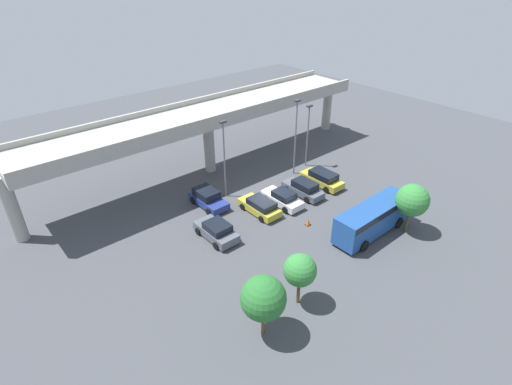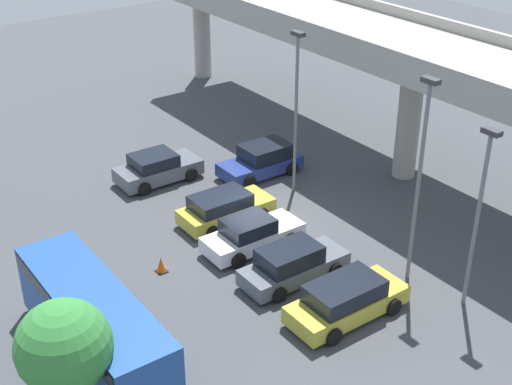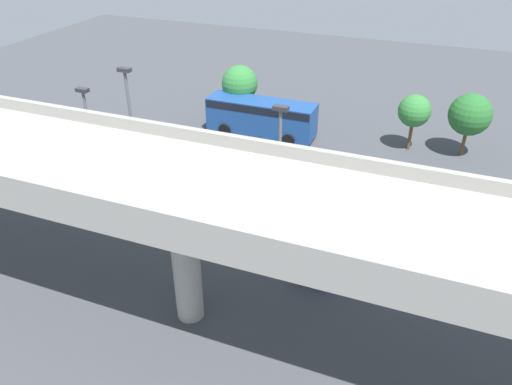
{
  "view_description": "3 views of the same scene",
  "coord_description": "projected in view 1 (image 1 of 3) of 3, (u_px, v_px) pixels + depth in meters",
  "views": [
    {
      "loc": [
        -22.52,
        -25.01,
        21.19
      ],
      "look_at": [
        -0.71,
        0.47,
        1.29
      ],
      "focal_mm": 28.0,
      "sensor_mm": 36.0,
      "label": 1
    },
    {
      "loc": [
        22.78,
        -16.53,
        16.75
      ],
      "look_at": [
        -0.89,
        0.43,
        1.31
      ],
      "focal_mm": 50.0,
      "sensor_mm": 36.0,
      "label": 2
    },
    {
      "loc": [
        -8.66,
        23.4,
        16.18
      ],
      "look_at": [
        0.22,
        0.78,
        1.52
      ],
      "focal_mm": 35.0,
      "sensor_mm": 36.0,
      "label": 3
    }
  ],
  "objects": [
    {
      "name": "ground_plane",
      "position": [
        264.0,
        203.0,
        39.75
      ],
      "size": [
        85.16,
        85.16,
        0.0
      ],
      "primitive_type": "plane",
      "color": "#424449"
    },
    {
      "name": "highway_overpass",
      "position": [
        207.0,
        118.0,
        42.61
      ],
      "size": [
        40.92,
        6.26,
        7.63
      ],
      "color": "#9E9B93",
      "rests_on": "ground_plane"
    },
    {
      "name": "traffic_cone",
      "position": [
        308.0,
        222.0,
        36.34
      ],
      "size": [
        0.44,
        0.44,
        0.7
      ],
      "color": "black",
      "rests_on": "ground_plane"
    },
    {
      "name": "parked_car_5",
      "position": [
        322.0,
        178.0,
        42.59
      ],
      "size": [
        2.13,
        4.82,
        1.56
      ],
      "rotation": [
        0.0,
        0.0,
        1.57
      ],
      "color": "gold",
      "rests_on": "ground_plane"
    },
    {
      "name": "tree_front_far_right",
      "position": [
        412.0,
        200.0,
        34.12
      ],
      "size": [
        2.86,
        2.86,
        4.64
      ],
      "color": "brown",
      "rests_on": "ground_plane"
    },
    {
      "name": "lamp_post_by_overpass",
      "position": [
        308.0,
        131.0,
        44.72
      ],
      "size": [
        0.7,
        0.35,
        7.3
      ],
      "color": "slate",
      "rests_on": "ground_plane"
    },
    {
      "name": "parked_car_3",
      "position": [
        282.0,
        198.0,
        39.22
      ],
      "size": [
        2.01,
        4.51,
        1.51
      ],
      "rotation": [
        0.0,
        0.0,
        1.57
      ],
      "color": "silver",
      "rests_on": "ground_plane"
    },
    {
      "name": "parked_car_1",
      "position": [
        208.0,
        198.0,
        39.06
      ],
      "size": [
        2.2,
        4.37,
        1.63
      ],
      "rotation": [
        0.0,
        0.0,
        -1.57
      ],
      "color": "navy",
      "rests_on": "ground_plane"
    },
    {
      "name": "parked_car_2",
      "position": [
        260.0,
        206.0,
        37.95
      ],
      "size": [
        2.11,
        4.45,
        1.44
      ],
      "rotation": [
        0.0,
        0.0,
        1.57
      ],
      "color": "gold",
      "rests_on": "ground_plane"
    },
    {
      "name": "lamp_post_near_aisle",
      "position": [
        224.0,
        154.0,
        38.54
      ],
      "size": [
        0.7,
        0.35,
        8.09
      ],
      "color": "slate",
      "rests_on": "ground_plane"
    },
    {
      "name": "tree_front_left",
      "position": [
        263.0,
        298.0,
        24.51
      ],
      "size": [
        2.92,
        2.92,
        4.56
      ],
      "color": "brown",
      "rests_on": "ground_plane"
    },
    {
      "name": "shuttle_bus",
      "position": [
        373.0,
        217.0,
        34.71
      ],
      "size": [
        8.33,
        2.58,
        2.78
      ],
      "color": "#1E478C",
      "rests_on": "ground_plane"
    },
    {
      "name": "parked_car_4",
      "position": [
        303.0,
        188.0,
        40.8
      ],
      "size": [
        1.98,
        4.6,
        1.57
      ],
      "rotation": [
        0.0,
        0.0,
        1.57
      ],
      "color": "#515660",
      "rests_on": "ground_plane"
    },
    {
      "name": "parked_car_0",
      "position": [
        216.0,
        231.0,
        34.53
      ],
      "size": [
        2.21,
        4.35,
        1.54
      ],
      "rotation": [
        0.0,
        0.0,
        1.57
      ],
      "color": "#515660",
      "rests_on": "ground_plane"
    },
    {
      "name": "tree_front_right",
      "position": [
        300.0,
        270.0,
        26.88
      ],
      "size": [
        2.3,
        2.3,
        4.13
      ],
      "color": "brown",
      "rests_on": "ground_plane"
    },
    {
      "name": "lamp_post_mid_lot",
      "position": [
        296.0,
        132.0,
        42.69
      ],
      "size": [
        0.7,
        0.35,
        8.53
      ],
      "color": "slate",
      "rests_on": "ground_plane"
    }
  ]
}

